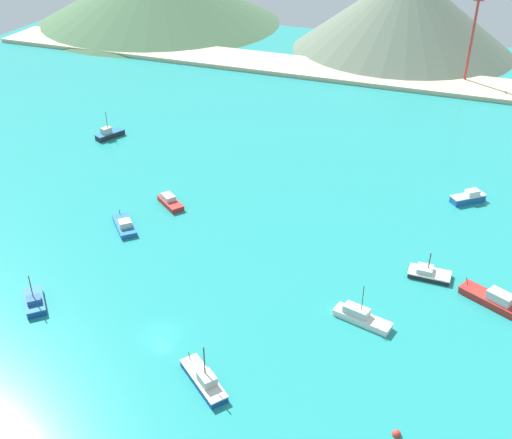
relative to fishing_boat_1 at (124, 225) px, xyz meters
name	(u,v)px	position (x,y,z in m)	size (l,w,h in m)	color
ground	(240,232)	(19.95, 6.76, -0.92)	(260.00, 280.00, 0.50)	teal
fishing_boat_1	(124,225)	(0.00, 0.00, 0.00)	(7.68, 7.85, 2.05)	#1E5BA8
fishing_boat_2	(428,273)	(53.93, 4.74, -0.03)	(6.71, 3.26, 4.55)	#232328
fishing_boat_3	(204,380)	(29.84, -29.79, 0.15)	(8.76, 7.59, 6.84)	#14478C
fishing_boat_4	(494,299)	(64.16, 1.05, 0.26)	(10.20, 7.04, 2.65)	red
fishing_boat_5	(34,301)	(-1.32, -24.12, 0.04)	(6.72, 6.90, 5.81)	#14478C
fishing_boat_6	(468,197)	(57.82, 32.56, 0.25)	(6.78, 6.22, 2.44)	#1E5BA8
fishing_boat_7	(361,317)	(46.09, -10.07, 0.16)	(9.15, 4.44, 6.49)	silver
fishing_boat_8	(170,202)	(3.83, 10.55, 0.07)	(6.99, 6.07, 1.97)	red
fishing_boat_9	(109,134)	(-24.56, 34.05, 0.27)	(5.04, 7.41, 6.60)	#232328
buoy_0	(396,434)	(54.77, -29.00, -0.48)	(1.09, 1.09, 1.09)	red
beach_strip	(357,73)	(19.95, 99.80, -0.07)	(247.00, 18.32, 1.20)	#C6B793
hill_central	(406,10)	(27.91, 130.60, 12.49)	(72.67, 72.67, 26.33)	#60705B
radio_tower	(473,33)	(50.73, 104.00, 13.79)	(2.84, 2.27, 28.37)	#B7332D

